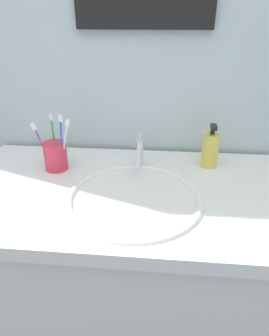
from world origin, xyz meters
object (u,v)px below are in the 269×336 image
Objects in this scene: toothbrush_purple at (41,144)px; toothbrush_white at (65,142)px; toothbrush_cup at (56,156)px; toothbrush_green at (54,137)px; faucet at (139,154)px; soap_dispenser at (210,149)px; toothbrush_blue at (61,140)px.

toothbrush_purple is 0.08m from toothbrush_white.
toothbrush_cup is 0.07m from toothbrush_green.
soap_dispenser reaches higher than faucet.
toothbrush_cup is 0.62× the size of soap_dispenser.
toothbrush_blue is at bearing -45.12° from toothbrush_green.
toothbrush_blue reaches higher than toothbrush_white.
toothbrush_purple is at bearing -178.76° from toothbrush_blue.
toothbrush_cup is 0.53× the size of toothbrush_green.
toothbrush_blue is (0.03, -0.02, 0.07)m from toothbrush_cup.
toothbrush_green is 0.05m from toothbrush_purple.
toothbrush_green is 1.08× the size of toothbrush_purple.
soap_dispenser is at bearing 9.39° from toothbrush_white.
faucet is 0.27m from toothbrush_blue.
toothbrush_white reaches higher than toothbrush_cup.
toothbrush_blue is (-0.26, -0.05, 0.06)m from faucet.
toothbrush_purple is (-0.34, -0.05, 0.05)m from faucet.
toothbrush_green is 0.57m from soap_dispenser.
toothbrush_purple is (-0.07, -0.00, -0.02)m from toothbrush_blue.
toothbrush_blue is at bearing -170.26° from faucet.
toothbrush_blue is at bearing 1.24° from toothbrush_purple.
toothbrush_blue reaches higher than soap_dispenser.
toothbrush_cup is at bearing 155.75° from toothbrush_blue.
toothbrush_white is at bearing -170.61° from soap_dispenser.
toothbrush_blue is 1.09× the size of toothbrush_green.
toothbrush_cup is 0.08m from toothbrush_white.
soap_dispenser is at bearing 8.75° from toothbrush_purple.
toothbrush_blue is 1.18× the size of toothbrush_purple.
toothbrush_white reaches higher than soap_dispenser.
toothbrush_purple reaches higher than toothbrush_cup.
toothbrush_green is 0.06m from toothbrush_white.
faucet is 0.86× the size of toothbrush_purple.
toothbrush_cup is at bearing 24.09° from toothbrush_purple.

